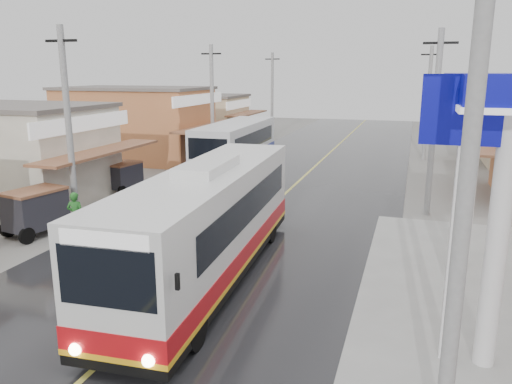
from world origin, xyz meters
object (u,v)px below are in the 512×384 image
Objects in this scene: coach_bus at (209,222)px; tricycle_near at (35,209)px; second_bus at (236,147)px; cyclist at (80,229)px; tricycle_far at (123,175)px.

tricycle_near is at bearing 164.68° from coach_bus.
coach_bus reaches higher than second_bus.
tricycle_near is (-2.56, 0.71, 0.34)m from cyclist.
second_bus is at bearing 87.41° from tricycle_near.
cyclist is 0.81× the size of tricycle_near.
tricycle_far is at bearing -123.58° from second_bus.
cyclist is 0.96× the size of tricycle_far.
tricycle_far is (-4.05, -6.43, -0.81)m from second_bus.
cyclist is at bearing 166.15° from coach_bus.
second_bus is at bearing 65.99° from tricycle_far.
tricycle_near is 7.36m from tricycle_far.
cyclist reaches higher than tricycle_far.
coach_bus is 4.53× the size of tricycle_near.
cyclist is at bearing -59.83° from tricycle_far.
coach_bus is at bearing -1.22° from tricycle_near.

